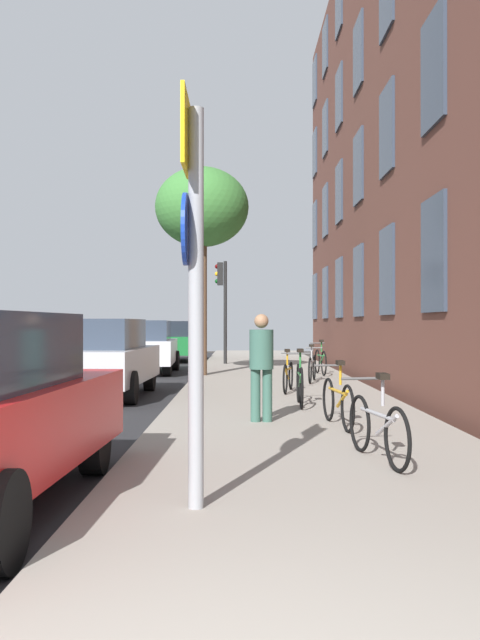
% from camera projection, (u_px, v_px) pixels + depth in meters
% --- Properties ---
extents(ground_plane, '(41.80, 41.80, 0.00)m').
position_uv_depth(ground_plane, '(135.00, 385.00, 17.11)').
color(ground_plane, '#332D28').
extents(road_asphalt, '(7.00, 38.00, 0.01)m').
position_uv_depth(road_asphalt, '(51.00, 385.00, 17.12)').
color(road_asphalt, '#232326').
rests_on(road_asphalt, ground).
extents(sidewalk, '(4.20, 38.00, 0.12)m').
position_uv_depth(sidewalk, '(276.00, 383.00, 17.10)').
color(sidewalk, gray).
rests_on(sidewalk, ground).
extents(building_facade, '(0.56, 27.00, 13.14)m').
position_uv_depth(building_facade, '(384.00, 114.00, 16.62)').
color(building_facade, brown).
rests_on(building_facade, ground).
extents(sign_post, '(0.15, 0.60, 3.20)m').
position_uv_depth(sign_post, '(195.00, 267.00, 5.32)').
color(sign_post, gray).
rests_on(sign_post, sidewalk).
extents(traffic_light, '(0.43, 0.24, 3.62)m').
position_uv_depth(traffic_light, '(225.00, 293.00, 24.30)').
color(traffic_light, black).
rests_on(traffic_light, sidewalk).
extents(tree_near, '(2.57, 2.57, 5.72)m').
position_uv_depth(tree_near, '(204.00, 209.00, 18.97)').
color(tree_near, brown).
rests_on(tree_near, sidewalk).
extents(bicycle_0, '(0.45, 1.69, 0.92)m').
position_uv_depth(bicycle_0, '(380.00, 427.00, 7.09)').
color(bicycle_0, black).
rests_on(bicycle_0, sidewalk).
extents(bicycle_1, '(0.42, 1.71, 0.92)m').
position_uv_depth(bicycle_1, '(340.00, 401.00, 9.49)').
color(bicycle_1, black).
rests_on(bicycle_1, sidewalk).
extents(bicycle_2, '(0.42, 1.70, 0.99)m').
position_uv_depth(bicycle_2, '(302.00, 383.00, 11.89)').
color(bicycle_2, black).
rests_on(bicycle_2, sidewalk).
extents(bicycle_3, '(0.47, 1.57, 0.89)m').
position_uv_depth(bicycle_3, '(290.00, 375.00, 14.29)').
color(bicycle_3, black).
rests_on(bicycle_3, sidewalk).
extents(bicycle_4, '(0.50, 1.70, 0.92)m').
position_uv_depth(bicycle_4, '(314.00, 367.00, 16.69)').
color(bicycle_4, black).
rests_on(bicycle_4, sidewalk).
extents(bicycle_5, '(0.42, 1.67, 0.97)m').
position_uv_depth(bicycle_5, '(323.00, 361.00, 19.09)').
color(bicycle_5, black).
rests_on(bicycle_5, sidewalk).
extents(pedestrian_0, '(0.43, 0.43, 1.56)m').
position_uv_depth(pedestrian_0, '(264.00, 360.00, 9.97)').
color(pedestrian_0, '#33594C').
rests_on(pedestrian_0, sidewalk).
extents(car_1, '(1.98, 4.30, 1.62)m').
position_uv_depth(car_1, '(102.00, 357.00, 14.30)').
color(car_1, '#B7B7BC').
rests_on(car_1, road_asphalt).
extents(car_2, '(2.00, 4.08, 1.62)m').
position_uv_depth(car_2, '(146.00, 346.00, 21.15)').
color(car_2, silver).
rests_on(car_2, road_asphalt).
extents(car_3, '(1.89, 4.04, 1.62)m').
position_uv_depth(car_3, '(176.00, 341.00, 27.72)').
color(car_3, '#19662D').
rests_on(car_3, road_asphalt).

